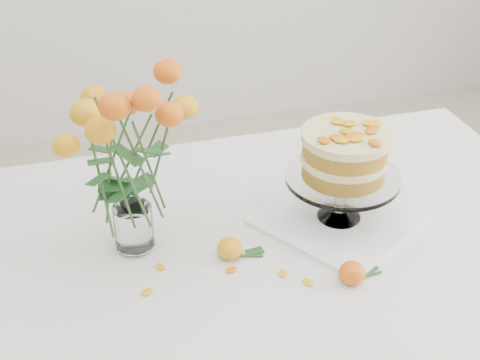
% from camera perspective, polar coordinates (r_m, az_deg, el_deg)
% --- Properties ---
extents(table, '(1.43, 0.93, 0.76)m').
position_cam_1_polar(table, '(1.55, 2.60, -6.98)').
color(table, tan).
rests_on(table, ground).
extents(napkin, '(0.43, 0.43, 0.01)m').
position_cam_1_polar(napkin, '(1.56, 8.40, -3.24)').
color(napkin, white).
rests_on(napkin, table).
extents(cake_stand, '(0.26, 0.26, 0.23)m').
position_cam_1_polar(cake_stand, '(1.47, 8.88, 1.79)').
color(cake_stand, silver).
rests_on(cake_stand, napkin).
extents(rose_vase, '(0.32, 0.32, 0.42)m').
position_cam_1_polar(rose_vase, '(1.34, -9.75, 2.70)').
color(rose_vase, silver).
rests_on(rose_vase, table).
extents(loose_rose_near, '(0.10, 0.06, 0.05)m').
position_cam_1_polar(loose_rose_near, '(1.42, -0.86, -5.85)').
color(loose_rose_near, '#FFAA16').
rests_on(loose_rose_near, table).
extents(loose_rose_far, '(0.10, 0.06, 0.05)m').
position_cam_1_polar(loose_rose_far, '(1.38, 9.56, -7.83)').
color(loose_rose_far, orange).
rests_on(loose_rose_far, table).
extents(stray_petal_a, '(0.03, 0.02, 0.00)m').
position_cam_1_polar(stray_petal_a, '(1.40, -0.75, -7.68)').
color(stray_petal_a, '#EBAA0E').
rests_on(stray_petal_a, table).
extents(stray_petal_b, '(0.03, 0.02, 0.00)m').
position_cam_1_polar(stray_petal_b, '(1.39, 3.69, -7.96)').
color(stray_petal_b, '#EBAA0E').
rests_on(stray_petal_b, table).
extents(stray_petal_c, '(0.03, 0.02, 0.00)m').
position_cam_1_polar(stray_petal_c, '(1.38, 5.83, -8.68)').
color(stray_petal_c, '#EBAA0E').
rests_on(stray_petal_c, table).
extents(stray_petal_d, '(0.03, 0.02, 0.00)m').
position_cam_1_polar(stray_petal_d, '(1.42, -6.80, -7.37)').
color(stray_petal_d, '#EBAA0E').
rests_on(stray_petal_d, table).
extents(stray_petal_e, '(0.03, 0.02, 0.00)m').
position_cam_1_polar(stray_petal_e, '(1.36, -7.95, -9.46)').
color(stray_petal_e, '#EBAA0E').
rests_on(stray_petal_e, table).
extents(stray_petal_f, '(0.03, 0.02, 0.00)m').
position_cam_1_polar(stray_petal_f, '(1.55, 14.22, -4.27)').
color(stray_petal_f, '#EBAA0E').
rests_on(stray_petal_f, table).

